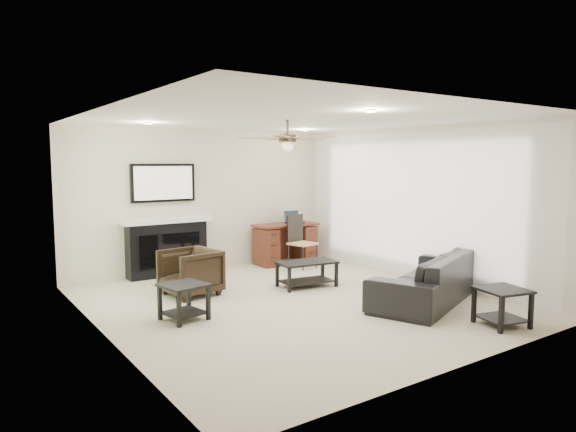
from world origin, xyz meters
The scene contains 10 objects.
room_shell centered at (0.19, 0.08, 1.68)m, with size 5.50×5.54×2.52m.
sofa centered at (1.61, -0.99, 0.33)m, with size 2.28×0.89×0.67m, color black.
armchair centered at (-0.99, 1.16, 0.34)m, with size 0.72×0.75×0.68m, color black.
coffee_table centered at (0.71, 0.61, 0.20)m, with size 0.90×0.50×0.40m, color black.
end_table_near centered at (1.46, -2.24, 0.23)m, with size 0.52×0.52×0.45m, color black.
end_table_left centered at (-1.54, 0.11, 0.23)m, with size 0.50×0.50×0.45m, color black.
fireplace_unit centered at (-0.77, 2.58, 0.95)m, with size 1.52×0.34×1.91m, color black.
desk centered at (1.50, 2.34, 0.38)m, with size 1.22×0.56×0.76m, color #421910.
desk_chair centered at (1.50, 1.79, 0.48)m, with size 0.42×0.44×0.97m, color black.
laptop centered at (1.70, 2.32, 0.88)m, with size 0.33×0.24×0.23m, color black.
Camera 1 is at (-3.98, -5.67, 1.93)m, focal length 32.00 mm.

